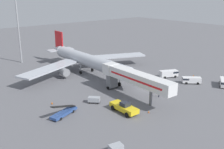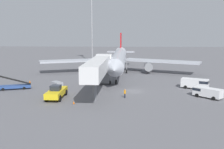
{
  "view_description": "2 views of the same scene",
  "coord_description": "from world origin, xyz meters",
  "views": [
    {
      "loc": [
        -49.8,
        -44.88,
        24.91
      ],
      "look_at": [
        -3.96,
        9.42,
        2.78
      ],
      "focal_mm": 42.77,
      "sensor_mm": 36.0,
      "label": 1
    },
    {
      "loc": [
        -1.74,
        -52.6,
        12.08
      ],
      "look_at": [
        -4.49,
        8.72,
        1.94
      ],
      "focal_mm": 42.68,
      "sensor_mm": 36.0,
      "label": 2
    }
  ],
  "objects": [
    {
      "name": "ground_plane",
      "position": [
        0.0,
        0.0,
        0.0
      ],
      "size": [
        300.0,
        300.0,
        0.0
      ],
      "primitive_type": "plane",
      "color": "slate"
    },
    {
      "name": "airplane_at_gate",
      "position": [
        -3.18,
        22.54,
        4.2
      ],
      "size": [
        46.24,
        47.03,
        11.34
      ],
      "color": "#B7BCC6",
      "rests_on": "ground"
    },
    {
      "name": "jet_bridge",
      "position": [
        -6.55,
        -1.29,
        5.08
      ],
      "size": [
        4.01,
        22.5,
        6.78
      ],
      "color": "silver",
      "rests_on": "ground"
    },
    {
      "name": "pushback_tug",
      "position": [
        -13.87,
        -6.35,
        1.13
      ],
      "size": [
        2.85,
        7.08,
        2.46
      ],
      "color": "yellow",
      "rests_on": "ground"
    },
    {
      "name": "belt_loader_truck",
      "position": [
        -24.62,
        0.64,
        0.77
      ],
      "size": [
        7.04,
        4.03,
        3.24
      ],
      "color": "#2D4C8E",
      "rests_on": "ground"
    },
    {
      "name": "service_van_near_right",
      "position": [
        13.4,
        3.03,
        1.19
      ],
      "size": [
        5.87,
        4.19,
        2.07
      ],
      "color": "white",
      "rests_on": "ground"
    },
    {
      "name": "service_van_near_center",
      "position": [
        13.4,
        -4.69,
        1.07
      ],
      "size": [
        4.97,
        4.89,
        1.83
      ],
      "color": "white",
      "rests_on": "ground"
    },
    {
      "name": "baggage_cart_outer_right",
      "position": [
        -15.81,
        1.89,
        0.79
      ],
      "size": [
        2.89,
        2.96,
        1.43
      ],
      "color": "#38383D",
      "rests_on": "ground"
    },
    {
      "name": "ground_crew_worker_foreground",
      "position": [
        -1.52,
        -5.58,
        0.89
      ],
      "size": [
        0.43,
        0.43,
        1.69
      ],
      "color": "#1E2333",
      "rests_on": "ground"
    },
    {
      "name": "safety_cone_alpha",
      "position": [
        -23.71,
        7.6,
        0.3
      ],
      "size": [
        0.4,
        0.4,
        0.62
      ],
      "color": "black",
      "rests_on": "ground"
    },
    {
      "name": "safety_cone_charlie",
      "position": [
        -10.03,
        -10.02,
        0.26
      ],
      "size": [
        0.35,
        0.35,
        0.54
      ],
      "color": "black",
      "rests_on": "ground"
    },
    {
      "name": "apron_light_mast",
      "position": [
        -13.94,
        49.09,
        18.26
      ],
      "size": [
        2.4,
        2.4,
        26.43
      ],
      "color": "#93969B",
      "rests_on": "ground"
    }
  ]
}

